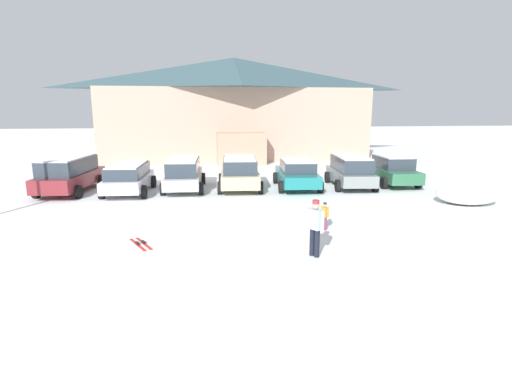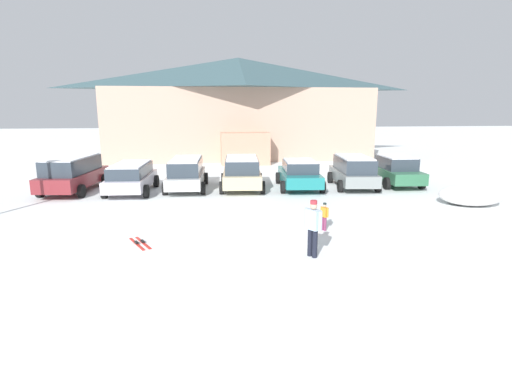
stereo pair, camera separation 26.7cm
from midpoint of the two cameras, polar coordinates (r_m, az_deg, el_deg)
ground at (r=8.57m, az=4.34°, el=-17.56°), size 160.00×160.00×0.00m
ski_lodge at (r=35.00m, az=-2.30°, el=11.96°), size 22.09×10.75×8.32m
parked_maroon_van at (r=22.31m, az=-24.36°, el=2.50°), size 2.61×4.96×1.80m
parked_white_suv at (r=21.02m, az=-17.06°, el=2.13°), size 2.33×4.41×1.49m
parked_silver_wagon at (r=21.17m, az=-9.57°, el=2.75°), size 2.22×4.62×1.64m
parked_beige_suv at (r=20.95m, az=-1.67°, el=2.88°), size 2.47×4.23×1.70m
parked_teal_hatchback at (r=21.30m, az=6.57°, el=2.61°), size 2.45×4.39×1.53m
parked_grey_wagon at (r=22.03m, az=14.08°, el=2.96°), size 2.43×4.29×1.69m
parked_green_coupe at (r=23.57m, az=19.50°, el=2.99°), size 2.26×4.62×1.62m
skier_adult_in_blue_parka at (r=11.52m, az=8.81°, el=-4.71°), size 0.42×0.53×1.67m
skier_child_in_orange_jacket at (r=14.14m, az=10.27°, el=-3.23°), size 0.24×0.33×0.99m
pair_of_skis at (r=13.21m, az=-15.70°, el=-7.03°), size 0.88×1.34×0.08m
plowed_snow_pile at (r=20.12m, az=28.63°, el=-0.40°), size 2.74×2.19×0.84m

